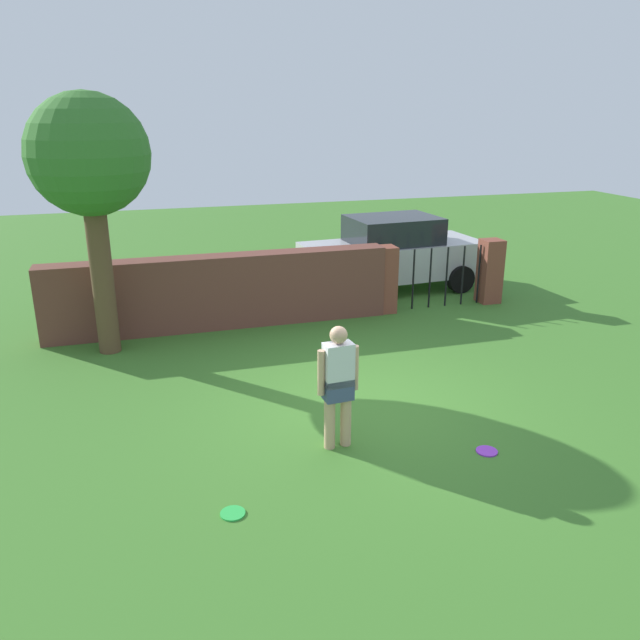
# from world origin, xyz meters

# --- Properties ---
(ground_plane) EXTENTS (40.00, 40.00, 0.00)m
(ground_plane) POSITION_xyz_m (0.00, 0.00, 0.00)
(ground_plane) COLOR #3D7528
(brick_wall) EXTENTS (6.63, 0.50, 1.43)m
(brick_wall) POSITION_xyz_m (-1.50, 4.11, 0.72)
(brick_wall) COLOR brown
(brick_wall) RESTS_ON ground
(tree) EXTENTS (1.98, 1.98, 4.38)m
(tree) POSITION_xyz_m (-3.60, 3.36, 3.30)
(tree) COLOR brown
(tree) RESTS_ON ground
(person) EXTENTS (0.54, 0.25, 1.62)m
(person) POSITION_xyz_m (-0.75, -0.94, 0.90)
(person) COLOR tan
(person) RESTS_ON ground
(fence_gate) EXTENTS (2.93, 0.44, 1.40)m
(fence_gate) POSITION_xyz_m (3.16, 4.11, 0.70)
(fence_gate) COLOR brown
(fence_gate) RESTS_ON ground
(car) EXTENTS (4.31, 2.16, 1.72)m
(car) POSITION_xyz_m (2.75, 5.71, 0.86)
(car) COLOR #B7B7BC
(car) RESTS_ON ground
(frisbee_purple) EXTENTS (0.27, 0.27, 0.02)m
(frisbee_purple) POSITION_xyz_m (1.01, -1.62, 0.01)
(frisbee_purple) COLOR purple
(frisbee_purple) RESTS_ON ground
(frisbee_green) EXTENTS (0.27, 0.27, 0.02)m
(frisbee_green) POSITION_xyz_m (-2.26, -1.99, 0.01)
(frisbee_green) COLOR green
(frisbee_green) RESTS_ON ground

